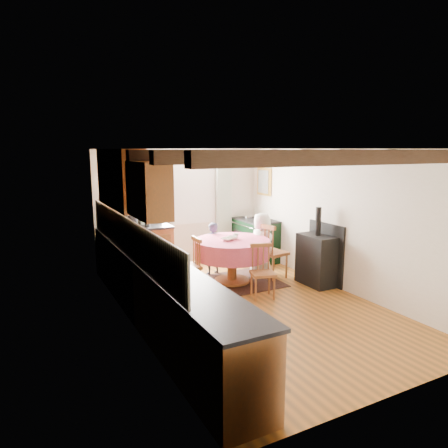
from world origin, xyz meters
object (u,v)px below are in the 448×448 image
chair_right (274,251)px  child_right (262,245)px  chair_near (263,272)px  cast_iron_stove (317,246)px  dining_table (232,262)px  cup (236,236)px  chair_left (188,265)px  aga_range (256,239)px  child_far (212,248)px

chair_right → child_right: (-0.13, 0.21, 0.09)m
chair_near → cast_iron_stove: 1.25m
dining_table → cast_iron_stove: bearing=-29.7°
cup → chair_left: bearing=-178.0°
aga_range → cup: aga_range is taller
child_right → cup: 0.69m
chair_left → child_far: size_ratio=0.90×
dining_table → child_far: 0.68m
dining_table → child_right: bearing=11.9°
aga_range → cup: size_ratio=10.07×
chair_near → cast_iron_stove: size_ratio=0.63×
aga_range → child_right: bearing=-115.8°
cast_iron_stove → cup: (-1.22, 0.78, 0.16)m
chair_near → cup: (-0.00, 0.90, 0.42)m
chair_left → aga_range: 2.35m
dining_table → child_right: child_right is taller
chair_near → child_far: child_far is taller
child_right → dining_table: bearing=94.3°
chair_right → child_right: size_ratio=0.85×
chair_right → aga_range: size_ratio=1.03×
dining_table → chair_right: bearing=-3.7°
chair_left → child_right: bearing=97.2°
chair_near → chair_left: chair_left is taller
child_far → cup: 0.74m
chair_near → chair_left: (-0.95, 0.87, 0.02)m
dining_table → aga_range: 1.65m
dining_table → cup: 0.46m
chair_left → cup: bearing=93.7°
chair_right → cast_iron_stove: (0.45, -0.69, 0.18)m
chair_right → cast_iron_stove: cast_iron_stove is taller
aga_range → cup: 1.61m
chair_left → child_right: 1.59m
chair_right → cast_iron_stove: 0.85m
aga_range → cast_iron_stove: 1.90m
child_right → chair_right: bearing=-155.1°
child_right → chair_left: bearing=87.9°
chair_left → dining_table: bearing=91.7°
dining_table → cast_iron_stove: cast_iron_stove is taller
cast_iron_stove → child_far: (-1.38, 1.42, -0.19)m
chair_right → cast_iron_stove: bearing=-156.3°
cast_iron_stove → child_far: size_ratio=1.37×
chair_near → cast_iron_stove: cast_iron_stove is taller
aga_range → child_far: child_far is taller
dining_table → child_far: size_ratio=1.32×
chair_right → cup: (-0.76, 0.09, 0.34)m
child_far → cup: child_far is taller
child_far → child_right: bearing=137.1°
chair_near → cup: 0.99m
dining_table → chair_left: (-0.85, 0.00, 0.06)m
dining_table → chair_right: size_ratio=1.29×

